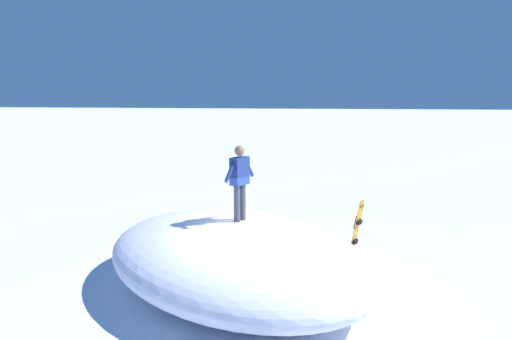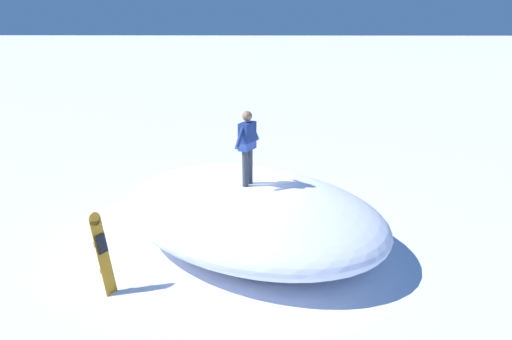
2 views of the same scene
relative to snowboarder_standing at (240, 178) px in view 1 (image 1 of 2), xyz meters
The scene contains 4 objects.
ground 2.62m from the snowboarder_standing, 34.19° to the left, with size 240.00×240.00×0.00m, color white.
snow_mound 1.73m from the snowboarder_standing, 14.01° to the right, with size 4.83×6.79×1.51m, color white.
snowboarder_standing is the anchor object (origin of this frame).
snowboard_primary_upright 3.74m from the snowboarder_standing, 126.76° to the left, with size 0.39×0.40×1.64m.
Camera 1 is at (8.68, 1.26, 4.28)m, focal length 31.46 mm.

